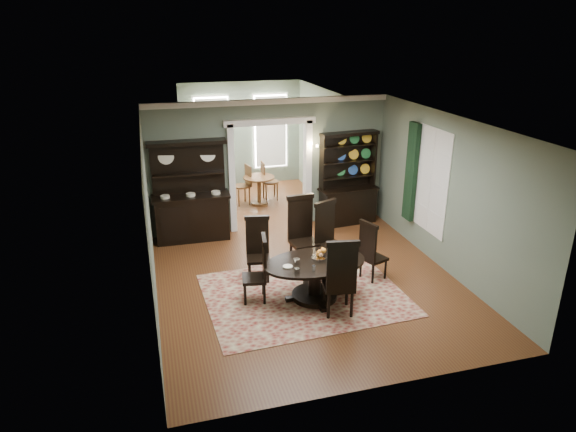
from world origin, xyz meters
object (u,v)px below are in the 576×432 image
(dining_table, at_px, (315,273))
(parlor_table, at_px, (259,186))
(welsh_dresser, at_px, (348,191))
(sideboard, at_px, (191,206))

(dining_table, relative_size, parlor_table, 2.27)
(parlor_table, bearing_deg, welsh_dresser, -46.00)
(dining_table, bearing_deg, welsh_dresser, 56.72)
(sideboard, xyz_separation_m, parlor_table, (1.93, 1.85, -0.28))
(dining_table, height_order, welsh_dresser, welsh_dresser)
(sideboard, xyz_separation_m, welsh_dresser, (3.70, 0.02, 0.02))
(welsh_dresser, height_order, parlor_table, welsh_dresser)
(sideboard, distance_m, welsh_dresser, 3.70)
(parlor_table, bearing_deg, sideboard, -136.30)
(welsh_dresser, distance_m, parlor_table, 2.56)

